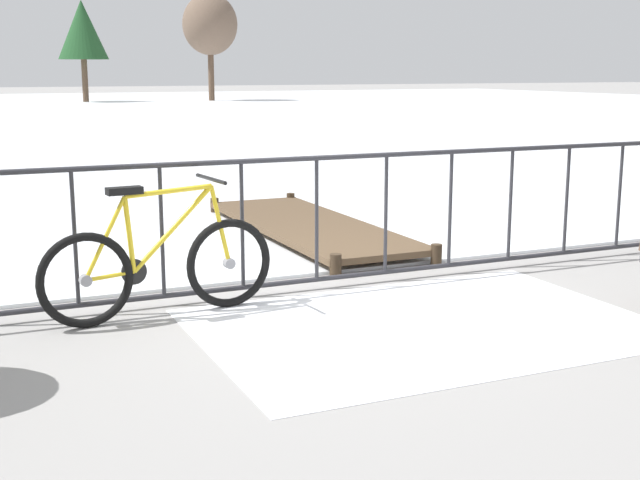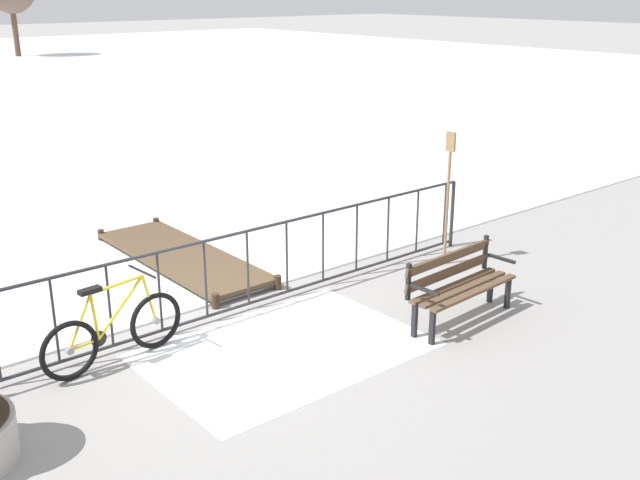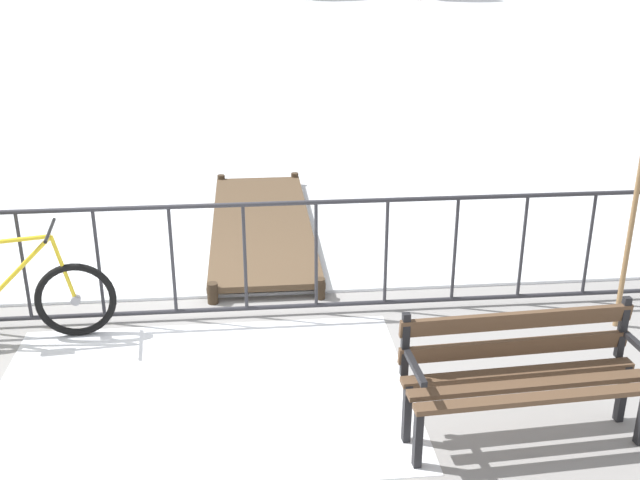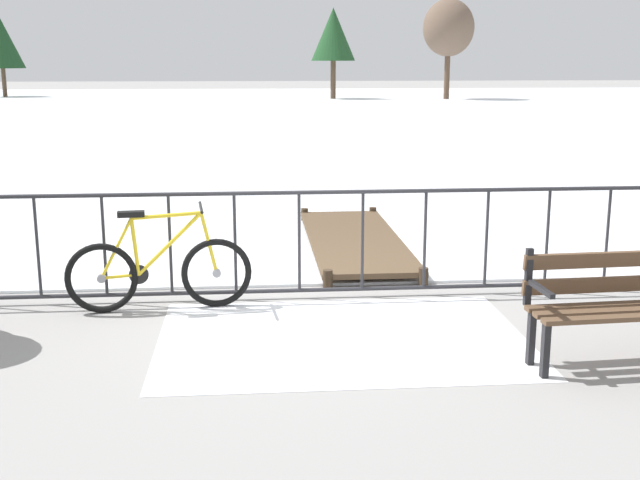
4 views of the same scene
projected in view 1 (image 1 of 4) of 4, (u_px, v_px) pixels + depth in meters
ground_plane at (317, 289)px, 6.80m from camera, size 160.00×160.00×0.00m
frozen_pond at (15, 115)px, 32.22m from camera, size 80.00×56.00×0.03m
snow_patch at (425, 325)px, 5.84m from camera, size 3.07×2.16×0.01m
railing_fence at (317, 220)px, 6.69m from camera, size 9.06×0.06×1.07m
bicycle_near_railing at (160, 266)px, 5.97m from camera, size 1.71×0.52×0.97m
wooden_dock at (309, 225)px, 8.91m from camera, size 1.10×3.55×0.20m
tree_west_mid at (210, 25)px, 45.30m from camera, size 2.93×2.93×5.65m
tree_centre at (82, 30)px, 43.57m from camera, size 2.55×2.55×5.18m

